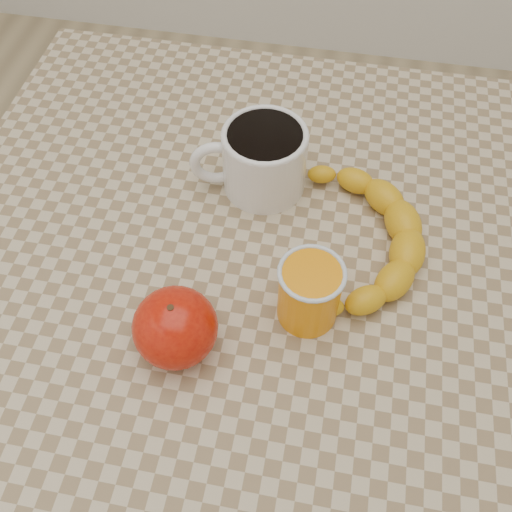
% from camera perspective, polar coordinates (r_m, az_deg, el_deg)
% --- Properties ---
extents(ground, '(3.00, 3.00, 0.00)m').
position_cam_1_polar(ground, '(1.35, 0.00, -19.11)').
color(ground, tan).
rests_on(ground, ground).
extents(table, '(0.80, 0.80, 0.75)m').
position_cam_1_polar(table, '(0.73, 0.00, -4.75)').
color(table, tan).
rests_on(table, ground).
extents(coffee_mug, '(0.15, 0.13, 0.09)m').
position_cam_1_polar(coffee_mug, '(0.70, 0.62, 9.82)').
color(coffee_mug, white).
rests_on(coffee_mug, table).
extents(orange_juice_glass, '(0.07, 0.07, 0.08)m').
position_cam_1_polar(orange_juice_glass, '(0.59, 5.36, -3.63)').
color(orange_juice_glass, orange).
rests_on(orange_juice_glass, table).
extents(apple, '(0.11, 0.11, 0.08)m').
position_cam_1_polar(apple, '(0.58, -8.07, -7.08)').
color(apple, '#9F0D05').
rests_on(apple, table).
extents(banana, '(0.19, 0.27, 0.04)m').
position_cam_1_polar(banana, '(0.67, 10.26, 1.78)').
color(banana, gold).
rests_on(banana, table).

